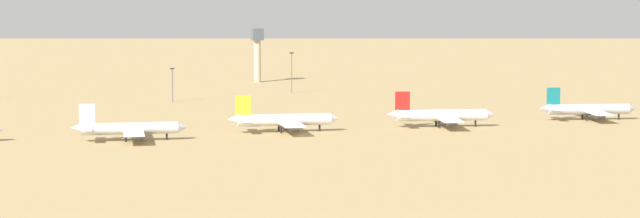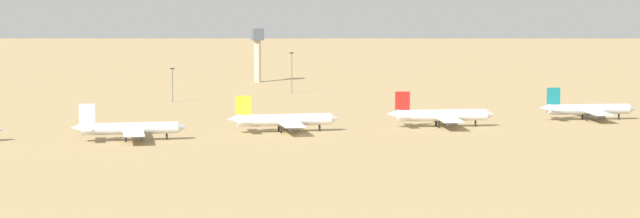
{
  "view_description": "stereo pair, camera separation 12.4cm",
  "coord_description": "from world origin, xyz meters",
  "px_view_note": "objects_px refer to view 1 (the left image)",
  "views": [
    {
      "loc": [
        -93.1,
        -335.59,
        45.02
      ],
      "look_at": [
        11.12,
        16.09,
        6.0
      ],
      "focal_mm": 64.88,
      "sensor_mm": 36.0,
      "label": 1
    },
    {
      "loc": [
        -92.98,
        -335.63,
        45.02
      ],
      "look_at": [
        11.12,
        16.09,
        6.0
      ],
      "focal_mm": 64.88,
      "sensor_mm": 36.0,
      "label": 2
    }
  ],
  "objects_px": {
    "control_tower": "(257,50)",
    "light_pole_mid": "(292,70)",
    "parked_jet_teal_6": "(588,109)",
    "light_pole_east": "(172,82)",
    "parked_jet_red_5": "(441,115)",
    "parked_jet_white_3": "(129,129)",
    "parked_jet_yellow_4": "(283,120)"
  },
  "relations": [
    {
      "from": "control_tower",
      "to": "light_pole_east",
      "type": "xyz_separation_m",
      "value": [
        -53.76,
        -82.51,
        -7.44
      ]
    },
    {
      "from": "parked_jet_white_3",
      "to": "parked_jet_red_5",
      "type": "relative_size",
      "value": 0.96
    },
    {
      "from": "control_tower",
      "to": "parked_jet_white_3",
      "type": "bearing_deg",
      "value": -113.75
    },
    {
      "from": "parked_jet_teal_6",
      "to": "control_tower",
      "type": "relative_size",
      "value": 1.33
    },
    {
      "from": "parked_jet_white_3",
      "to": "parked_jet_yellow_4",
      "type": "bearing_deg",
      "value": 13.81
    },
    {
      "from": "control_tower",
      "to": "light_pole_mid",
      "type": "relative_size",
      "value": 1.46
    },
    {
      "from": "parked_jet_yellow_4",
      "to": "control_tower",
      "type": "xyz_separation_m",
      "value": [
        36.04,
        185.32,
        11.49
      ]
    },
    {
      "from": "parked_jet_teal_6",
      "to": "light_pole_east",
      "type": "height_order",
      "value": "light_pole_east"
    },
    {
      "from": "parked_jet_white_3",
      "to": "light_pole_mid",
      "type": "xyz_separation_m",
      "value": [
        85.19,
        132.77,
        6.25
      ]
    },
    {
      "from": "parked_jet_teal_6",
      "to": "control_tower",
      "type": "xyz_separation_m",
      "value": [
        -70.98,
        182.77,
        11.65
      ]
    },
    {
      "from": "parked_jet_yellow_4",
      "to": "light_pole_east",
      "type": "relative_size",
      "value": 2.63
    },
    {
      "from": "parked_jet_teal_6",
      "to": "light_pole_mid",
      "type": "distance_m",
      "value": 142.25
    },
    {
      "from": "parked_jet_yellow_4",
      "to": "control_tower",
      "type": "relative_size",
      "value": 1.39
    },
    {
      "from": "parked_jet_red_5",
      "to": "control_tower",
      "type": "distance_m",
      "value": 188.06
    },
    {
      "from": "parked_jet_red_5",
      "to": "control_tower",
      "type": "xyz_separation_m",
      "value": [
        -15.73,
        187.05,
        11.5
      ]
    },
    {
      "from": "light_pole_east",
      "to": "parked_jet_teal_6",
      "type": "bearing_deg",
      "value": -38.79
    },
    {
      "from": "light_pole_mid",
      "to": "parked_jet_white_3",
      "type": "bearing_deg",
      "value": -122.68
    },
    {
      "from": "parked_jet_white_3",
      "to": "light_pole_east",
      "type": "height_order",
      "value": "light_pole_east"
    },
    {
      "from": "parked_jet_teal_6",
      "to": "light_pole_mid",
      "type": "bearing_deg",
      "value": 129.92
    },
    {
      "from": "control_tower",
      "to": "light_pole_east",
      "type": "bearing_deg",
      "value": -123.09
    },
    {
      "from": "parked_jet_red_5",
      "to": "light_pole_east",
      "type": "relative_size",
      "value": 2.61
    },
    {
      "from": "parked_jet_yellow_4",
      "to": "parked_jet_red_5",
      "type": "distance_m",
      "value": 51.8
    },
    {
      "from": "parked_jet_white_3",
      "to": "parked_jet_red_5",
      "type": "height_order",
      "value": "parked_jet_red_5"
    },
    {
      "from": "parked_jet_red_5",
      "to": "parked_jet_teal_6",
      "type": "distance_m",
      "value": 55.41
    },
    {
      "from": "parked_jet_white_3",
      "to": "parked_jet_teal_6",
      "type": "height_order",
      "value": "parked_jet_teal_6"
    },
    {
      "from": "parked_jet_red_5",
      "to": "parked_jet_teal_6",
      "type": "xyz_separation_m",
      "value": [
        55.25,
        4.28,
        -0.15
      ]
    },
    {
      "from": "parked_jet_yellow_4",
      "to": "control_tower",
      "type": "distance_m",
      "value": 189.14
    },
    {
      "from": "parked_jet_white_3",
      "to": "parked_jet_red_5",
      "type": "xyz_separation_m",
      "value": [
        100.2,
        4.96,
        0.16
      ]
    },
    {
      "from": "parked_jet_red_5",
      "to": "light_pole_east",
      "type": "distance_m",
      "value": 125.59
    },
    {
      "from": "parked_jet_teal_6",
      "to": "light_pole_east",
      "type": "distance_m",
      "value": 160.09
    },
    {
      "from": "light_pole_east",
      "to": "parked_jet_red_5",
      "type": "bearing_deg",
      "value": -56.39
    },
    {
      "from": "light_pole_east",
      "to": "control_tower",
      "type": "bearing_deg",
      "value": 56.91
    }
  ]
}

